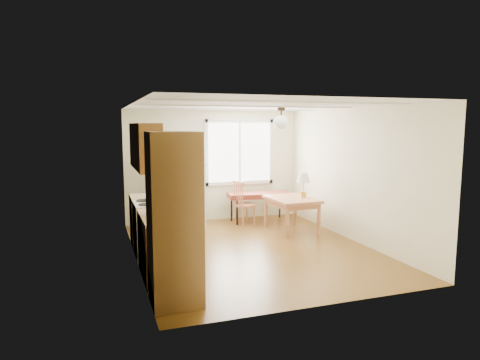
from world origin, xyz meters
name	(u,v)px	position (x,y,z in m)	size (l,w,h in m)	color
room_shell	(253,179)	(0.00, 0.00, 1.25)	(4.60, 5.60, 2.62)	#553411
kitchen_run	(159,216)	(-1.72, -0.63, 0.84)	(0.65, 3.40, 2.20)	brown
window_unit	(240,152)	(0.60, 2.47, 1.55)	(1.64, 0.05, 1.51)	white
pendant_light	(281,121)	(0.70, 0.40, 2.24)	(0.26, 0.26, 0.40)	black
refrigerator	(185,184)	(-0.79, 2.00, 0.92)	(0.79, 0.81, 1.84)	white
bench	(259,196)	(0.91, 2.01, 0.59)	(1.47, 0.68, 0.65)	maroon
dining_table	(292,203)	(1.19, 0.93, 0.60)	(0.88, 1.15, 0.70)	#AF6843
chair	(242,200)	(0.41, 1.77, 0.55)	(0.46, 0.45, 0.97)	#AF6843
table_lamp	(303,180)	(1.47, 0.95, 1.06)	(0.29, 0.29, 0.50)	gold
coffee_maker	(160,204)	(-1.72, -0.79, 1.05)	(0.22, 0.28, 0.40)	black
kettle	(155,205)	(-1.73, -0.44, 0.98)	(0.10, 0.10, 0.20)	red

